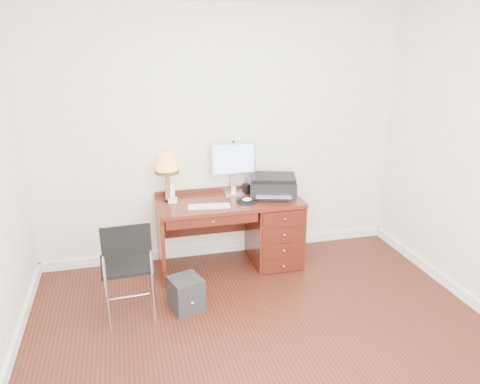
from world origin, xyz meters
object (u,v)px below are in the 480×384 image
object	(u,v)px
equipment_box	(186,294)
desk	(258,227)
leg_lamp	(167,166)
phone	(173,197)
chair	(127,260)
monitor	(234,162)
printer	(273,185)

from	to	relation	value
equipment_box	desk	bearing A→B (deg)	22.77
leg_lamp	phone	distance (m)	0.32
phone	chair	world-z (taller)	chair
monitor	desk	bearing A→B (deg)	-49.08
printer	chair	size ratio (longest dim) A/B	0.60
desk	monitor	distance (m)	0.76
leg_lamp	chair	xyz separation A→B (m)	(-0.46, -0.92, -0.55)
monitor	phone	size ratio (longest dim) A/B	2.94
desk	leg_lamp	world-z (taller)	leg_lamp
equipment_box	leg_lamp	bearing A→B (deg)	75.32
desk	phone	size ratio (longest dim) A/B	7.96
desk	leg_lamp	xyz separation A→B (m)	(-0.94, 0.14, 0.71)
monitor	printer	distance (m)	0.50
equipment_box	printer	bearing A→B (deg)	19.77
equipment_box	monitor	bearing A→B (deg)	38.22
equipment_box	chair	bearing A→B (deg)	166.76
phone	chair	size ratio (longest dim) A/B	0.20
desk	equipment_box	xyz separation A→B (m)	(-0.90, -0.75, -0.26)
printer	chair	bearing A→B (deg)	-135.36
chair	equipment_box	world-z (taller)	chair
desk	chair	bearing A→B (deg)	-150.81
printer	desk	bearing A→B (deg)	-146.11
leg_lamp	phone	xyz separation A→B (m)	(0.04, -0.05, -0.31)
phone	printer	bearing A→B (deg)	7.30
chair	phone	bearing A→B (deg)	57.17
leg_lamp	phone	bearing A→B (deg)	-48.99
leg_lamp	equipment_box	xyz separation A→B (m)	(0.03, -0.89, -0.96)
leg_lamp	printer	bearing A→B (deg)	-4.31
chair	equipment_box	bearing A→B (deg)	0.63
leg_lamp	equipment_box	distance (m)	1.31
leg_lamp	chair	bearing A→B (deg)	-116.61
desk	phone	xyz separation A→B (m)	(-0.90, 0.09, 0.39)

